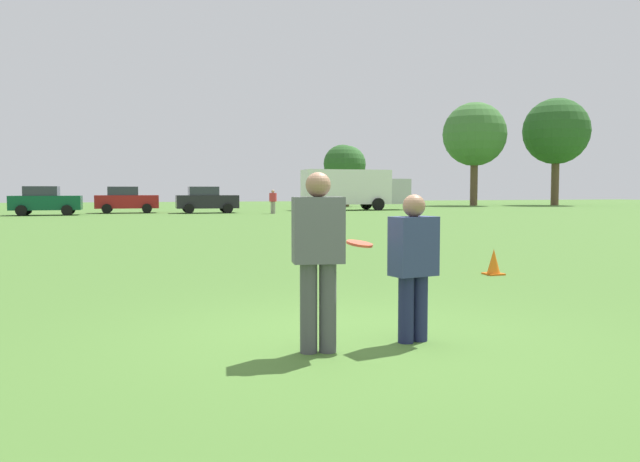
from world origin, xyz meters
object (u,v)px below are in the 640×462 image
Objects in this scene: player_thrower at (318,251)px; parked_car_center at (45,201)px; traffic_cone at (494,262)px; box_truck at (354,188)px; parked_car_mid_right at (126,200)px; player_defender at (413,260)px; parked_car_near_right at (206,200)px; frisbee at (360,244)px; bystander_sideline_watcher at (273,200)px.

parked_car_center is at bearing 98.40° from player_thrower.
box_truck reaches higher than traffic_cone.
parked_car_mid_right reaches higher than player_thrower.
parked_car_near_right is (3.57, 38.38, 0.08)m from player_defender.
box_truck is (16.22, 41.22, 0.73)m from frisbee.
parked_car_near_right is at bearing 90.40° from traffic_cone.
box_truck is 5.36× the size of bystander_sideline_watcher.
bystander_sideline_watcher is (4.07, -2.64, -0.02)m from parked_car_near_right.
parked_car_mid_right is (-1.12, 40.01, -0.10)m from frisbee.
player_defender is 0.60m from frisbee.
traffic_cone is 0.11× the size of parked_car_near_right.
bystander_sideline_watcher reaches higher than frisbee.
frisbee is 40.03m from parked_car_mid_right.
player_thrower is 1.14× the size of player_defender.
box_truck is at bearing 34.74° from bystander_sideline_watcher.
traffic_cone is at bearing 41.72° from player_thrower.
player_thrower is 6.58m from traffic_cone.
parked_car_near_right is at bearing 83.13° from player_thrower.
player_thrower is 0.41× the size of parked_car_mid_right.
traffic_cone is at bearing -72.63° from parked_car_center.
box_truck is (11.85, 37.05, 1.52)m from traffic_cone.
player_defender is at bearing -102.07° from bystander_sideline_watcher.
parked_car_near_right is at bearing 83.83° from frisbee.
player_thrower is at bearing -159.99° from frisbee.
player_defender is 0.36× the size of parked_car_near_right.
player_defender is 38.23m from parked_car_center.
parked_car_mid_right reaches higher than bystander_sideline_watcher.
traffic_cone is (4.88, 4.35, -0.75)m from player_thrower.
box_truck is at bearing 68.00° from player_thrower.
frisbee is 0.06× the size of parked_car_mid_right.
player_thrower is 1.08m from player_defender.
traffic_cone is at bearing 48.09° from player_defender.
player_thrower is at bearing -138.28° from traffic_cone.
player_defender is at bearing -80.00° from parked_car_center.
parked_car_mid_right is at bearing 154.96° from bystander_sideline_watcher.
frisbee is at bearing -80.82° from parked_car_center.
parked_car_mid_right is at bearing 92.40° from player_defender.
player_thrower reaches higher than traffic_cone.
box_truck reaches higher than parked_car_center.
frisbee is at bearing -96.17° from parked_car_near_right.
parked_car_center is 5.53m from parked_car_mid_right.
parked_car_center is (-6.64, 37.65, 0.08)m from player_defender.
frisbee is (0.50, 0.18, 0.05)m from player_thrower.
box_truck is at bearing 3.97° from parked_car_mid_right.
player_thrower is at bearing -103.66° from bystander_sideline_watcher.
traffic_cone is 31.73m from bystander_sideline_watcher.
parked_car_center and parked_car_near_right have the same top height.
player_thrower is 38.76m from parked_car_near_right.
box_truck is (15.66, 41.30, 0.91)m from player_defender.
box_truck is at bearing 72.27° from traffic_cone.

